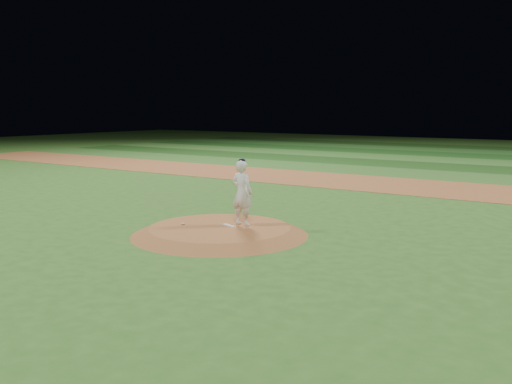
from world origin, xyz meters
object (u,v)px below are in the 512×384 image
object	(u,v)px
pitching_rubber	(229,225)
pitcher_on_mound	(242,193)
pitchers_mound	(220,231)
rosin_bag	(183,224)

from	to	relation	value
pitching_rubber	pitcher_on_mound	size ratio (longest dim) A/B	0.26
pitching_rubber	pitchers_mound	bearing A→B (deg)	-99.45
pitching_rubber	pitcher_on_mound	bearing A→B (deg)	70.00
pitchers_mound	pitcher_on_mound	xyz separation A→B (m)	(0.41, 0.63, 1.16)
pitcher_on_mound	pitching_rubber	bearing A→B (deg)	-127.79
pitching_rubber	rosin_bag	size ratio (longest dim) A/B	4.99
pitchers_mound	pitcher_on_mound	bearing A→B (deg)	56.61
rosin_bag	pitcher_on_mound	xyz separation A→B (m)	(1.57, 1.03, 1.01)
rosin_bag	pitching_rubber	bearing A→B (deg)	27.73
pitchers_mound	pitcher_on_mound	size ratio (longest dim) A/B	2.60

